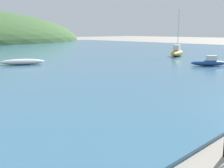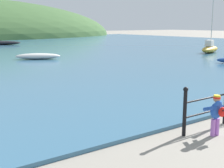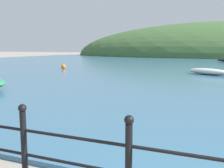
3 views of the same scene
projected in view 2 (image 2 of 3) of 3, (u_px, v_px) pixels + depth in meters
The scene contains 4 objects.
child_in_coat at pixel (217, 112), 7.42m from camera, with size 0.42×0.55×1.00m.
boat_far_right at pixel (0, 43), 38.55m from camera, with size 5.06×3.68×6.11m.
boat_nearest_quay at pixel (38, 56), 22.95m from camera, with size 3.28×2.37×0.44m.
boat_twin_mast at pixel (210, 48), 28.24m from camera, with size 3.82×2.37×4.67m.
Camera 2 is at (-9.73, -3.26, 2.66)m, focal length 50.00 mm.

